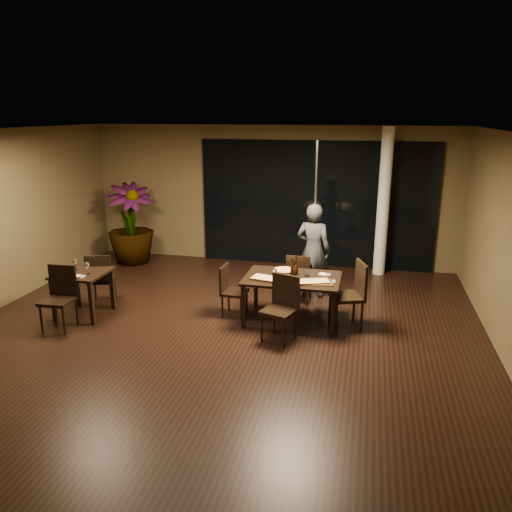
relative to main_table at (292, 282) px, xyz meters
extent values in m
plane|color=black|center=(-1.00, -0.80, -0.68)|extent=(8.00, 8.00, 0.00)
cube|color=brown|center=(-1.00, 3.25, 0.82)|extent=(8.00, 0.10, 3.00)
cube|color=brown|center=(-1.00, -4.85, 0.82)|extent=(8.00, 0.10, 3.00)
cube|color=white|center=(-1.00, -0.80, 2.34)|extent=(8.00, 8.00, 0.04)
cube|color=black|center=(0.00, 3.16, 0.67)|extent=(5.00, 0.06, 2.70)
cylinder|color=white|center=(1.40, 2.85, 0.82)|extent=(0.24, 0.24, 3.00)
cube|color=black|center=(0.00, 0.00, 0.05)|extent=(1.50, 1.00, 0.04)
cube|color=black|center=(-0.69, -0.44, -0.32)|extent=(0.06, 0.06, 0.71)
cube|color=black|center=(0.69, -0.44, -0.32)|extent=(0.06, 0.06, 0.71)
cube|color=black|center=(-0.69, 0.44, -0.32)|extent=(0.06, 0.06, 0.71)
cube|color=black|center=(0.69, 0.44, -0.32)|extent=(0.06, 0.06, 0.71)
cube|color=black|center=(-3.40, -0.50, 0.05)|extent=(0.80, 0.80, 0.04)
cube|color=black|center=(-3.74, -0.84, -0.32)|extent=(0.06, 0.06, 0.71)
cube|color=black|center=(-3.06, -0.84, -0.32)|extent=(0.06, 0.06, 0.71)
cube|color=black|center=(-3.74, -0.16, -0.32)|extent=(0.06, 0.06, 0.71)
cube|color=black|center=(-3.06, -0.16, -0.32)|extent=(0.06, 0.06, 0.71)
cube|color=black|center=(0.00, 0.89, -0.25)|extent=(0.43, 0.43, 0.05)
cylinder|color=black|center=(0.17, 1.06, -0.46)|extent=(0.03, 0.03, 0.43)
cylinder|color=black|center=(-0.17, 1.07, -0.46)|extent=(0.03, 0.03, 0.43)
cylinder|color=black|center=(0.16, 0.72, -0.46)|extent=(0.03, 0.03, 0.43)
cylinder|color=black|center=(-0.18, 0.73, -0.46)|extent=(0.03, 0.03, 0.43)
cube|color=black|center=(-0.01, 0.70, -0.01)|extent=(0.42, 0.05, 0.47)
cube|color=black|center=(-0.08, -0.73, -0.22)|extent=(0.57, 0.57, 0.05)
cylinder|color=black|center=(-0.31, -0.84, -0.45)|extent=(0.04, 0.04, 0.46)
cylinder|color=black|center=(0.04, -0.96, -0.45)|extent=(0.04, 0.04, 0.46)
cylinder|color=black|center=(-0.19, -0.50, -0.45)|extent=(0.04, 0.04, 0.46)
cylinder|color=black|center=(0.15, -0.61, -0.45)|extent=(0.04, 0.04, 0.46)
cube|color=black|center=(-0.01, -0.54, 0.04)|extent=(0.44, 0.18, 0.51)
cube|color=black|center=(-0.96, 0.03, -0.27)|extent=(0.41, 0.41, 0.04)
cylinder|color=black|center=(-0.81, -0.14, -0.47)|extent=(0.03, 0.03, 0.40)
cylinder|color=black|center=(-0.79, 0.18, -0.47)|extent=(0.03, 0.03, 0.40)
cylinder|color=black|center=(-1.13, -0.12, -0.47)|extent=(0.03, 0.03, 0.40)
cylinder|color=black|center=(-1.11, 0.20, -0.47)|extent=(0.03, 0.03, 0.40)
cube|color=black|center=(-1.14, 0.04, -0.05)|extent=(0.06, 0.39, 0.45)
cube|color=black|center=(0.86, -0.02, -0.18)|extent=(0.62, 0.62, 0.06)
cylinder|color=black|center=(0.60, 0.11, -0.43)|extent=(0.04, 0.04, 0.50)
cylinder|color=black|center=(0.73, -0.27, -0.43)|extent=(0.04, 0.04, 0.50)
cylinder|color=black|center=(0.98, 0.24, -0.43)|extent=(0.04, 0.04, 0.50)
cylinder|color=black|center=(1.11, -0.14, -0.43)|extent=(0.04, 0.04, 0.50)
cube|color=black|center=(1.07, 0.06, 0.10)|extent=(0.20, 0.47, 0.55)
cube|color=black|center=(-3.37, 0.04, -0.23)|extent=(0.54, 0.54, 0.05)
cylinder|color=black|center=(-3.25, 0.26, -0.45)|extent=(0.04, 0.04, 0.44)
cylinder|color=black|center=(-3.59, 0.15, -0.45)|extent=(0.04, 0.04, 0.44)
cylinder|color=black|center=(-3.14, -0.08, -0.45)|extent=(0.04, 0.04, 0.44)
cylinder|color=black|center=(-3.48, -0.19, -0.45)|extent=(0.04, 0.04, 0.44)
cube|color=black|center=(-3.31, -0.15, 0.01)|extent=(0.43, 0.16, 0.49)
cube|color=black|center=(-3.47, -1.11, -0.21)|extent=(0.48, 0.48, 0.05)
cylinder|color=black|center=(-3.65, -1.30, -0.44)|extent=(0.04, 0.04, 0.47)
cylinder|color=black|center=(-3.28, -1.29, -0.44)|extent=(0.04, 0.04, 0.47)
cylinder|color=black|center=(-3.67, -0.93, -0.44)|extent=(0.04, 0.04, 0.47)
cylinder|color=black|center=(-3.29, -0.91, -0.44)|extent=(0.04, 0.04, 0.47)
cube|color=black|center=(-3.48, -0.90, 0.05)|extent=(0.46, 0.06, 0.52)
imported|color=#2D2F32|center=(0.18, 1.24, 0.19)|extent=(0.65, 0.49, 1.72)
imported|color=#204E1A|center=(-3.99, 2.46, 0.21)|extent=(1.36, 1.36, 1.77)
cube|color=#4A2D18|center=(-0.35, -0.22, 0.08)|extent=(0.54, 0.35, 0.01)
cube|color=#4E2A19|center=(0.35, -0.21, 0.08)|extent=(0.63, 0.41, 0.01)
cylinder|color=#BC3F14|center=(-0.18, 0.31, 0.08)|extent=(0.33, 0.33, 0.01)
cylinder|color=white|center=(-0.29, 0.07, 0.12)|extent=(0.07, 0.07, 0.08)
cylinder|color=white|center=(0.21, 0.13, 0.12)|extent=(0.08, 0.08, 0.09)
cube|color=white|center=(0.59, -0.11, 0.08)|extent=(0.19, 0.11, 0.01)
cube|color=white|center=(0.49, 0.23, 0.08)|extent=(0.20, 0.16, 0.01)
cube|color=white|center=(-3.32, -0.73, 0.08)|extent=(0.19, 0.13, 0.01)
camera|label=1|loc=(1.10, -7.42, 2.60)|focal=35.00mm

